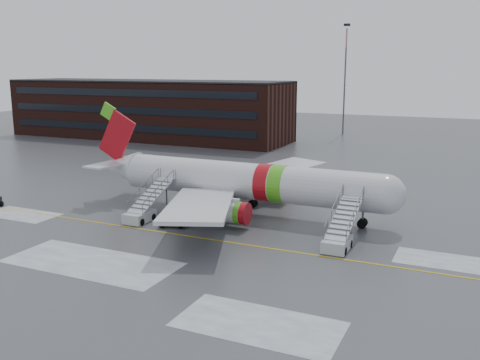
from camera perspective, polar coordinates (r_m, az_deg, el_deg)
The scene contains 7 objects.
ground at distance 48.90m, azimuth -2.47°, elevation -6.05°, with size 260.00×260.00×0.00m, color #494C4F.
airliner at distance 55.84m, azimuth -0.03°, elevation -0.11°, with size 35.03×32.97×11.18m.
airstair_fwd at distance 46.48m, azimuth 10.56°, elevation -5.84°, with size 2.05×7.70×3.48m.
airstair_aft at distance 54.58m, azimuth -10.22°, elevation -3.13°, with size 2.05×7.70×3.48m.
pushback_tug at distance 52.15m, azimuth -7.33°, elevation -4.25°, with size 2.82×2.45×1.44m.
terminal_building at distance 117.26m, azimuth -9.87°, elevation 7.47°, with size 62.00×16.11×12.30m.
light_mast_far_n at distance 122.86m, azimuth 11.15°, elevation 11.19°, with size 1.20×1.20×24.25m.
Camera 1 is at (21.35, -41.29, 15.17)m, focal length 40.00 mm.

